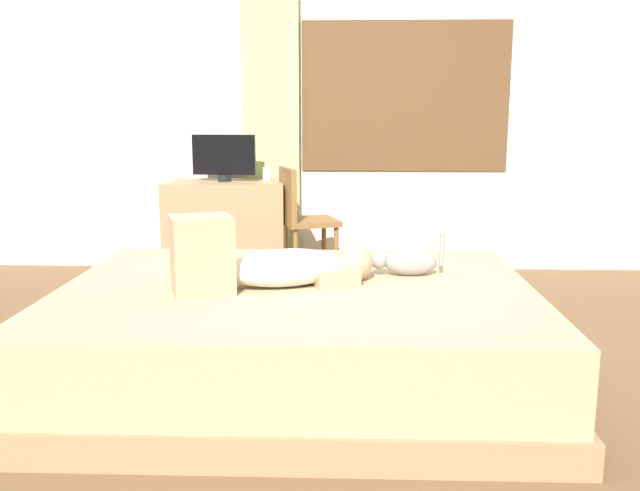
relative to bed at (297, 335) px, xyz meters
name	(u,v)px	position (x,y,z in m)	size (l,w,h in m)	color
ground_plane	(326,382)	(0.13, 0.00, -0.23)	(16.00, 16.00, 0.00)	brown
back_wall_with_window	(337,87)	(0.15, 2.49, 1.22)	(6.40, 0.14, 2.90)	silver
bed	(297,335)	(0.00, 0.00, 0.00)	(2.22, 1.73, 0.47)	#997A56
person_lying	(265,263)	(-0.14, -0.03, 0.35)	(0.93, 0.52, 0.34)	silver
cat	(407,262)	(0.52, 0.22, 0.31)	(0.36, 0.12, 0.21)	gray
desk	(228,230)	(-0.67, 2.09, 0.14)	(0.90, 0.56, 0.74)	#997A56
tv_monitor	(224,157)	(-0.69, 2.09, 0.69)	(0.48, 0.10, 0.35)	black
cup	(267,174)	(-0.38, 2.19, 0.56)	(0.06, 0.06, 0.10)	white
chair_by_desk	(301,216)	(-0.10, 1.91, 0.28)	(0.48, 0.48, 0.86)	brown
curtain_left	(271,114)	(-0.36, 2.37, 1.01)	(0.44, 0.06, 2.49)	#ADCC75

